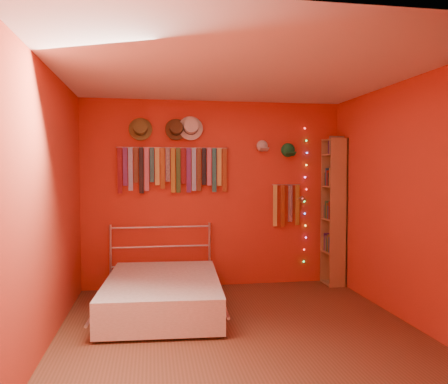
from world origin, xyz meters
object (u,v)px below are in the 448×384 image
tie_rack (173,167)px  reading_lamp (302,199)px  bed (163,293)px  bookshelf (336,211)px

tie_rack → reading_lamp: 1.77m
tie_rack → reading_lamp: tie_rack is taller
tie_rack → bed: (-0.17, -0.95, -1.40)m
tie_rack → bookshelf: bookshelf is taller
bookshelf → bed: 2.64m
reading_lamp → bookshelf: (0.49, -0.01, -0.17)m
bookshelf → reading_lamp: bearing=179.4°
reading_lamp → bed: (-1.89, -0.80, -0.98)m
tie_rack → bookshelf: size_ratio=0.72×
bookshelf → tie_rack: bearing=176.0°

